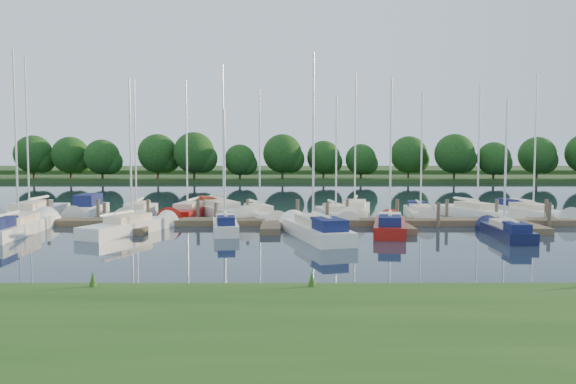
{
  "coord_description": "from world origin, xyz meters",
  "views": [
    {
      "loc": [
        0.98,
        -29.37,
        4.81
      ],
      "look_at": [
        1.06,
        8.0,
        2.2
      ],
      "focal_mm": 35.0,
      "sensor_mm": 36.0,
      "label": 1
    }
  ],
  "objects_px": {
    "sailboat_n_0": "(31,215)",
    "sailboat_n_5": "(259,216)",
    "motorboat": "(88,210)",
    "dock": "(272,223)",
    "sailboat_s_2": "(225,227)"
  },
  "relations": [
    {
      "from": "sailboat_n_0",
      "to": "sailboat_n_5",
      "type": "height_order",
      "value": "sailboat_n_0"
    },
    {
      "from": "motorboat",
      "to": "sailboat_n_5",
      "type": "distance_m",
      "value": 13.87
    },
    {
      "from": "sailboat_n_0",
      "to": "sailboat_n_5",
      "type": "bearing_deg",
      "value": 178.0
    },
    {
      "from": "dock",
      "to": "motorboat",
      "type": "relative_size",
      "value": 6.45
    },
    {
      "from": "sailboat_s_2",
      "to": "sailboat_n_0",
      "type": "bearing_deg",
      "value": 147.1
    },
    {
      "from": "motorboat",
      "to": "sailboat_s_2",
      "type": "distance_m",
      "value": 15.21
    },
    {
      "from": "dock",
      "to": "sailboat_n_0",
      "type": "height_order",
      "value": "sailboat_n_0"
    },
    {
      "from": "dock",
      "to": "sailboat_s_2",
      "type": "height_order",
      "value": "sailboat_s_2"
    },
    {
      "from": "dock",
      "to": "sailboat_s_2",
      "type": "relative_size",
      "value": 5.1
    },
    {
      "from": "sailboat_n_5",
      "to": "sailboat_s_2",
      "type": "bearing_deg",
      "value": 54.17
    },
    {
      "from": "dock",
      "to": "sailboat_n_5",
      "type": "bearing_deg",
      "value": 106.26
    },
    {
      "from": "dock",
      "to": "sailboat_n_0",
      "type": "xyz_separation_m",
      "value": [
        -17.65,
        4.01,
        0.08
      ]
    },
    {
      "from": "sailboat_n_0",
      "to": "motorboat",
      "type": "bearing_deg",
      "value": -138.96
    },
    {
      "from": "motorboat",
      "to": "sailboat_n_5",
      "type": "xyz_separation_m",
      "value": [
        13.49,
        -3.19,
        -0.12
      ]
    },
    {
      "from": "motorboat",
      "to": "sailboat_n_5",
      "type": "relative_size",
      "value": 0.64
    }
  ]
}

